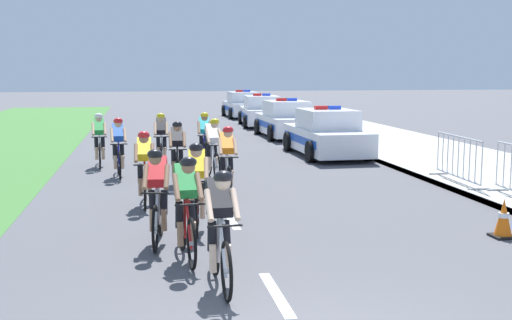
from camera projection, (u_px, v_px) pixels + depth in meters
The scene contains 21 objects.
sidewalk_slab at pixel (428, 153), 20.65m from camera, with size 4.56×60.00×0.12m, color #A3A099.
kerb_edge at pixel (363, 154), 20.27m from camera, with size 0.16×60.00×0.13m, color #9E9E99.
lane_markings_centre at pixel (231, 219), 11.66m from camera, with size 0.14×17.60×0.01m.
cyclist_lead at pixel (220, 226), 7.88m from camera, with size 0.42×1.72×1.56m.
cyclist_second at pixel (186, 206), 9.07m from camera, with size 0.44×1.72×1.56m.
cyclist_third at pixel (157, 194), 9.90m from camera, with size 0.45×1.72×1.56m.
cyclist_fourth at pixel (197, 185), 10.72m from camera, with size 0.45×1.72×1.56m.
cyclist_fifth at pixel (145, 167), 12.75m from camera, with size 0.42×1.72×1.56m.
cyclist_sixth at pixel (227, 159), 13.82m from camera, with size 0.42×1.72×1.56m.
cyclist_seventh at pixel (177, 152), 15.16m from camera, with size 0.42×1.72×1.56m.
cyclist_eighth at pixel (213, 147), 15.99m from camera, with size 0.45×1.72×1.56m.
cyclist_ninth at pixel (118, 146), 16.24m from camera, with size 0.44×1.72×1.56m.
cyclist_tenth at pixel (99, 139), 17.97m from camera, with size 0.43×1.72×1.56m.
cyclist_eleventh at pixel (204, 138), 18.33m from camera, with size 0.43×1.72×1.56m.
cyclist_twelfth at pixel (161, 139), 18.00m from camera, with size 0.42×1.72×1.56m.
police_car_nearest at pixel (326, 134), 20.32m from camera, with size 2.07×4.44×1.59m.
police_car_second at pixel (286, 121), 26.01m from camera, with size 2.05×4.43×1.59m.
police_car_third at pixel (261, 112), 31.30m from camera, with size 2.21×4.50×1.59m.
police_car_furthest at pixel (243, 106), 37.11m from camera, with size 2.07×4.44×1.59m.
crowd_barrier_rear at pixel (458, 159), 14.86m from camera, with size 0.60×2.32×1.07m.
traffic_cone_mid at pixel (503, 219), 10.36m from camera, with size 0.36×0.36×0.64m.
Camera 1 is at (-1.55, -5.19, 2.68)m, focal length 44.93 mm.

